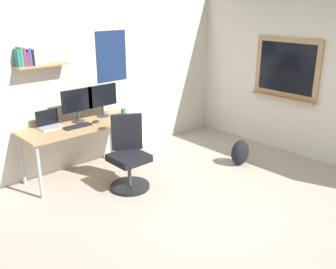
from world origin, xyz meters
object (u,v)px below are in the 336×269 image
object	(u,v)px
desk	(80,129)
office_chair	(128,157)
laptop	(50,123)
monitor_secondary	(102,98)
backpack	(240,153)
keyboard	(78,126)
monitor_primary	(77,103)
computer_mouse	(96,121)
coffee_mug	(124,112)

from	to	relation	value
desk	office_chair	distance (m)	0.81
laptop	monitor_secondary	xyz separation A→B (m)	(0.81, -0.05, 0.22)
monitor_secondary	backpack	xyz separation A→B (m)	(1.46, -1.39, -0.82)
office_chair	keyboard	bearing A→B (deg)	118.47
monitor_primary	monitor_secondary	xyz separation A→B (m)	(0.40, 0.00, 0.00)
monitor_secondary	computer_mouse	size ratio (longest dim) A/B	4.46
office_chair	coffee_mug	bearing A→B (deg)	57.38
laptop	monitor_primary	bearing A→B (deg)	-6.82
office_chair	monitor_secondary	size ratio (longest dim) A/B	2.05
keyboard	coffee_mug	xyz separation A→B (m)	(0.79, 0.05, 0.04)
office_chair	coffee_mug	size ratio (longest dim) A/B	10.33
office_chair	backpack	distance (m)	1.74
keyboard	coffee_mug	world-z (taller)	coffee_mug
backpack	keyboard	bearing A→B (deg)	148.68
keyboard	backpack	world-z (taller)	keyboard
monitor_primary	office_chair	bearing A→B (deg)	-74.70
laptop	keyboard	distance (m)	0.37
coffee_mug	backpack	size ratio (longest dim) A/B	0.24
keyboard	backpack	size ratio (longest dim) A/B	0.95
monitor_primary	computer_mouse	xyz separation A→B (m)	(0.16, -0.18, -0.25)
laptop	monitor_primary	xyz separation A→B (m)	(0.40, -0.05, 0.22)
desk	coffee_mug	distance (m)	0.72
desk	laptop	bearing A→B (deg)	157.22
desk	computer_mouse	world-z (taller)	computer_mouse
keyboard	coffee_mug	bearing A→B (deg)	3.63
desk	monitor_secondary	distance (m)	0.57
computer_mouse	backpack	size ratio (longest dim) A/B	0.27
office_chair	keyboard	size ratio (longest dim) A/B	2.57
office_chair	computer_mouse	world-z (taller)	office_chair
monitor_primary	backpack	bearing A→B (deg)	-36.77
monitor_primary	backpack	world-z (taller)	monitor_primary
office_chair	coffee_mug	xyz separation A→B (m)	(0.44, 0.69, 0.38)
desk	coffee_mug	size ratio (longest dim) A/B	17.53
office_chair	backpack	xyz separation A→B (m)	(1.63, -0.57, -0.21)
desk	monitor_primary	distance (m)	0.36
coffee_mug	monitor_secondary	bearing A→B (deg)	152.85
office_chair	coffee_mug	world-z (taller)	office_chair
laptop	coffee_mug	bearing A→B (deg)	-9.71
desk	monitor_secondary	xyz separation A→B (m)	(0.44, 0.10, 0.34)
backpack	coffee_mug	bearing A→B (deg)	133.56
office_chair	monitor_secondary	distance (m)	1.04
desk	monitor_primary	world-z (taller)	monitor_primary
laptop	backpack	bearing A→B (deg)	-32.44
office_chair	laptop	bearing A→B (deg)	125.79
keyboard	computer_mouse	xyz separation A→B (m)	(0.28, 0.00, 0.01)
desk	computer_mouse	bearing A→B (deg)	-22.02
office_chair	laptop	distance (m)	1.14
coffee_mug	backpack	world-z (taller)	coffee_mug
keyboard	desk	bearing A→B (deg)	44.98
monitor_primary	keyboard	distance (m)	0.34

